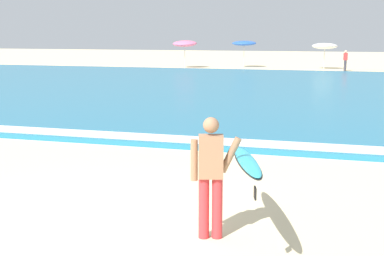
{
  "coord_description": "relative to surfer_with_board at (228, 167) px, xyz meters",
  "views": [
    {
      "loc": [
        3.51,
        -6.75,
        2.85
      ],
      "look_at": [
        0.76,
        2.65,
        1.1
      ],
      "focal_mm": 49.59,
      "sensor_mm": 36.0,
      "label": 1
    }
  ],
  "objects": [
    {
      "name": "beach_umbrella_1",
      "position": [
        -6.94,
        37.71,
        0.99
      ],
      "size": [
        2.03,
        2.04,
        2.26
      ],
      "color": "beige",
      "rests_on": "ground"
    },
    {
      "name": "beach_umbrella_0",
      "position": [
        -11.52,
        35.57,
        0.98
      ],
      "size": [
        2.0,
        2.03,
        2.34
      ],
      "color": "beige",
      "rests_on": "ground"
    },
    {
      "name": "surf_foam",
      "position": [
        -1.99,
        5.92,
        -0.89
      ],
      "size": [
        120.0,
        0.89,
        0.01
      ],
      "primitive_type": "cube",
      "color": "white",
      "rests_on": "sea"
    },
    {
      "name": "surfer_with_board",
      "position": [
        0.0,
        0.0,
        0.0
      ],
      "size": [
        1.28,
        2.95,
        1.73
      ],
      "color": "red",
      "rests_on": "ground"
    },
    {
      "name": "beach_umbrella_2",
      "position": [
        -0.29,
        37.22,
        0.81
      ],
      "size": [
        1.99,
        2.01,
        2.12
      ],
      "color": "beige",
      "rests_on": "ground"
    },
    {
      "name": "beachgoer_near_row_left",
      "position": [
        1.37,
        35.34,
        -0.19
      ],
      "size": [
        0.32,
        0.2,
        1.58
      ],
      "color": "#383842",
      "rests_on": "ground"
    },
    {
      "name": "sea",
      "position": [
        -1.99,
        19.32,
        -0.96
      ],
      "size": [
        120.0,
        28.0,
        0.14
      ],
      "primitive_type": "cube",
      "color": "teal",
      "rests_on": "ground"
    },
    {
      "name": "ground_plane",
      "position": [
        -1.99,
        -0.22,
        -1.03
      ],
      "size": [
        160.0,
        160.0,
        0.0
      ],
      "primitive_type": "plane",
      "color": "beige"
    }
  ]
}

